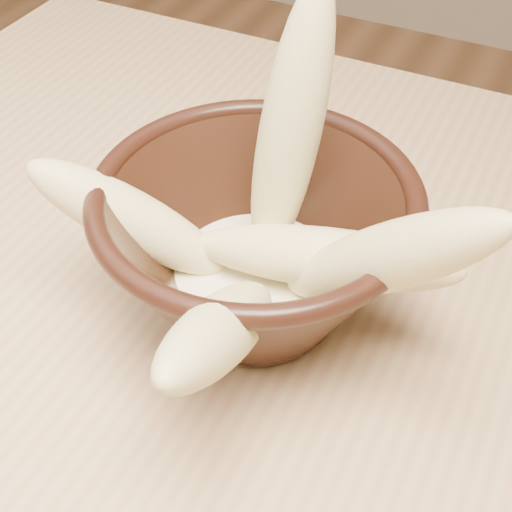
{
  "coord_description": "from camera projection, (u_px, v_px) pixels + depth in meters",
  "views": [
    {
      "loc": [
        -0.06,
        -0.22,
        1.1
      ],
      "look_at": [
        -0.19,
        0.06,
        0.8
      ],
      "focal_mm": 50.0,
      "sensor_mm": 36.0,
      "label": 1
    }
  ],
  "objects": [
    {
      "name": "banana_left",
      "position": [
        131.0,
        220.0,
        0.41
      ],
      "size": [
        0.13,
        0.08,
        0.1
      ],
      "primitive_type": "ellipsoid",
      "rotation": [
        0.97,
        0.0,
        -1.2
      ],
      "color": "tan",
      "rests_on": "bowl"
    },
    {
      "name": "banana_upright",
      "position": [
        290.0,
        132.0,
        0.39
      ],
      "size": [
        0.06,
        0.08,
        0.18
      ],
      "primitive_type": "ellipsoid",
      "rotation": [
        0.22,
        0.0,
        2.81
      ],
      "color": "tan",
      "rests_on": "bowl"
    },
    {
      "name": "milk_puddle",
      "position": [
        256.0,
        275.0,
        0.44
      ],
      "size": [
        0.11,
        0.11,
        0.01
      ],
      "primitive_type": "cylinder",
      "color": "#F2E9C3",
      "rests_on": "bowl"
    },
    {
      "name": "bowl",
      "position": [
        256.0,
        245.0,
        0.42
      ],
      "size": [
        0.19,
        0.19,
        0.1
      ],
      "rotation": [
        0.0,
        0.0,
        0.29
      ],
      "color": "black",
      "rests_on": "table"
    },
    {
      "name": "banana_right",
      "position": [
        382.0,
        259.0,
        0.36
      ],
      "size": [
        0.14,
        0.07,
        0.14
      ],
      "primitive_type": "ellipsoid",
      "rotation": [
        0.77,
        0.0,
        1.28
      ],
      "color": "tan",
      "rests_on": "bowl"
    },
    {
      "name": "banana_front",
      "position": [
        221.0,
        330.0,
        0.35
      ],
      "size": [
        0.06,
        0.15,
        0.11
      ],
      "primitive_type": "ellipsoid",
      "rotation": [
        1.0,
        0.0,
        0.15
      ],
      "color": "tan",
      "rests_on": "bowl"
    },
    {
      "name": "banana_across",
      "position": [
        324.0,
        257.0,
        0.4
      ],
      "size": [
        0.16,
        0.06,
        0.05
      ],
      "primitive_type": "ellipsoid",
      "rotation": [
        1.46,
        0.0,
        1.74
      ],
      "color": "tan",
      "rests_on": "bowl"
    }
  ]
}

